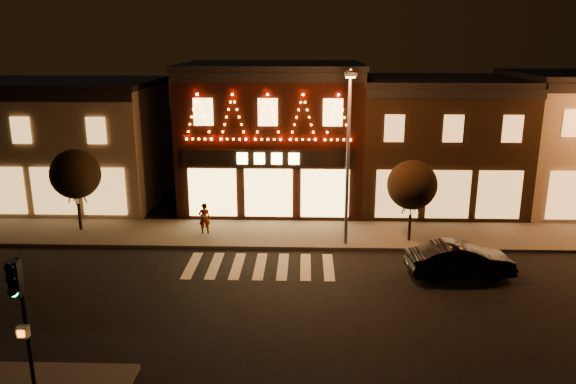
{
  "coord_description": "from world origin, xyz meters",
  "views": [
    {
      "loc": [
        1.96,
        -18.89,
        9.69
      ],
      "look_at": [
        1.23,
        4.0,
        3.39
      ],
      "focal_mm": 35.12,
      "sensor_mm": 36.0,
      "label": 1
    }
  ],
  "objects_px": {
    "traffic_signal_near": "(20,304)",
    "dark_sedan": "(460,260)",
    "pedestrian": "(204,218)",
    "streetlamp_mid": "(348,145)"
  },
  "relations": [
    {
      "from": "pedestrian",
      "to": "dark_sedan",
      "type": "bearing_deg",
      "value": 143.51
    },
    {
      "from": "traffic_signal_near",
      "to": "pedestrian",
      "type": "height_order",
      "value": "traffic_signal_near"
    },
    {
      "from": "pedestrian",
      "to": "traffic_signal_near",
      "type": "bearing_deg",
      "value": 65.82
    },
    {
      "from": "traffic_signal_near",
      "to": "dark_sedan",
      "type": "relative_size",
      "value": 0.95
    },
    {
      "from": "dark_sedan",
      "to": "pedestrian",
      "type": "distance_m",
      "value": 12.41
    },
    {
      "from": "dark_sedan",
      "to": "pedestrian",
      "type": "relative_size",
      "value": 2.76
    },
    {
      "from": "dark_sedan",
      "to": "pedestrian",
      "type": "height_order",
      "value": "pedestrian"
    },
    {
      "from": "traffic_signal_near",
      "to": "dark_sedan",
      "type": "height_order",
      "value": "traffic_signal_near"
    },
    {
      "from": "dark_sedan",
      "to": "streetlamp_mid",
      "type": "bearing_deg",
      "value": 49.92
    },
    {
      "from": "traffic_signal_near",
      "to": "pedestrian",
      "type": "distance_m",
      "value": 14.1
    }
  ]
}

